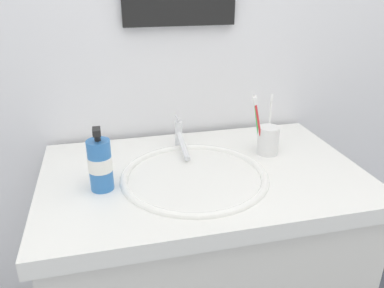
{
  "coord_description": "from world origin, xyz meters",
  "views": [
    {
      "loc": [
        -0.26,
        -0.97,
        1.38
      ],
      "look_at": [
        -0.03,
        -0.0,
        0.94
      ],
      "focal_mm": 35.8,
      "sensor_mm": 36.0,
      "label": 1
    }
  ],
  "objects_px": {
    "faucet": "(181,139)",
    "soap_dispenser": "(100,164)",
    "toothbrush_cup": "(268,140)",
    "toothbrush_red": "(258,122)",
    "toothbrush_green": "(257,119)",
    "toothbrush_white": "(270,118)"
  },
  "relations": [
    {
      "from": "faucet",
      "to": "soap_dispenser",
      "type": "xyz_separation_m",
      "value": [
        -0.26,
        -0.2,
        0.03
      ]
    },
    {
      "from": "toothbrush_cup",
      "to": "toothbrush_red",
      "type": "distance_m",
      "value": 0.08
    },
    {
      "from": "toothbrush_green",
      "to": "toothbrush_white",
      "type": "bearing_deg",
      "value": -1.11
    },
    {
      "from": "toothbrush_cup",
      "to": "soap_dispenser",
      "type": "relative_size",
      "value": 0.51
    },
    {
      "from": "toothbrush_white",
      "to": "soap_dispenser",
      "type": "relative_size",
      "value": 1.0
    },
    {
      "from": "toothbrush_green",
      "to": "toothbrush_red",
      "type": "height_order",
      "value": "toothbrush_red"
    },
    {
      "from": "toothbrush_red",
      "to": "soap_dispenser",
      "type": "bearing_deg",
      "value": -168.48
    },
    {
      "from": "toothbrush_white",
      "to": "soap_dispenser",
      "type": "height_order",
      "value": "toothbrush_white"
    },
    {
      "from": "toothbrush_red",
      "to": "toothbrush_green",
      "type": "bearing_deg",
      "value": 72.92
    },
    {
      "from": "toothbrush_cup",
      "to": "toothbrush_white",
      "type": "distance_m",
      "value": 0.07
    },
    {
      "from": "toothbrush_cup",
      "to": "toothbrush_white",
      "type": "height_order",
      "value": "toothbrush_white"
    },
    {
      "from": "faucet",
      "to": "toothbrush_green",
      "type": "height_order",
      "value": "toothbrush_green"
    },
    {
      "from": "faucet",
      "to": "toothbrush_white",
      "type": "bearing_deg",
      "value": -10.64
    },
    {
      "from": "toothbrush_cup",
      "to": "soap_dispenser",
      "type": "distance_m",
      "value": 0.54
    },
    {
      "from": "toothbrush_green",
      "to": "soap_dispenser",
      "type": "distance_m",
      "value": 0.52
    },
    {
      "from": "toothbrush_cup",
      "to": "toothbrush_red",
      "type": "relative_size",
      "value": 0.48
    },
    {
      "from": "toothbrush_green",
      "to": "toothbrush_white",
      "type": "xyz_separation_m",
      "value": [
        0.05,
        -0.0,
        -0.0
      ]
    },
    {
      "from": "faucet",
      "to": "toothbrush_red",
      "type": "relative_size",
      "value": 0.91
    },
    {
      "from": "toothbrush_white",
      "to": "toothbrush_red",
      "type": "relative_size",
      "value": 0.93
    },
    {
      "from": "toothbrush_cup",
      "to": "faucet",
      "type": "bearing_deg",
      "value": 160.99
    },
    {
      "from": "faucet",
      "to": "soap_dispenser",
      "type": "relative_size",
      "value": 0.97
    },
    {
      "from": "toothbrush_green",
      "to": "toothbrush_white",
      "type": "distance_m",
      "value": 0.05
    }
  ]
}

